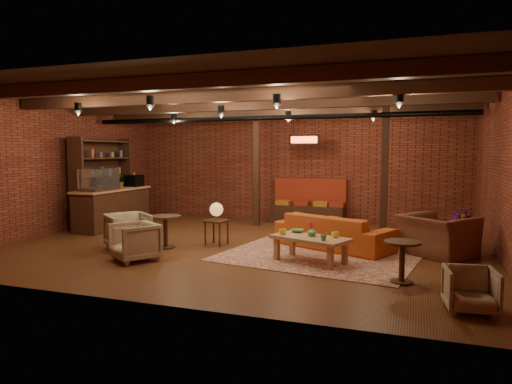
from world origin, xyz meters
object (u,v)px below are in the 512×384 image
(armchair_far, at_px, (471,288))
(plant_tall, at_px, (463,190))
(armchair_right, at_px, (438,229))
(side_table_book, at_px, (426,222))
(sofa, at_px, (334,231))
(round_table_right, at_px, (402,255))
(armchair_b, at_px, (135,240))
(armchair_a, at_px, (128,230))
(round_table_left, at_px, (165,226))
(coffee_table, at_px, (310,239))
(side_table_lamp, at_px, (216,213))

(armchair_far, bearing_deg, plant_tall, 80.48)
(armchair_right, bearing_deg, side_table_book, -38.86)
(sofa, bearing_deg, round_table_right, 146.96)
(armchair_b, bearing_deg, armchair_a, 164.75)
(plant_tall, bearing_deg, armchair_a, -161.91)
(armchair_a, xyz_separation_m, round_table_right, (5.42, -0.67, 0.02))
(armchair_b, height_order, plant_tall, plant_tall)
(round_table_left, relative_size, armchair_b, 0.88)
(armchair_a, bearing_deg, armchair_b, -99.31)
(coffee_table, distance_m, armchair_a, 3.79)
(armchair_a, relative_size, plant_tall, 0.33)
(coffee_table, xyz_separation_m, round_table_left, (-3.14, 0.23, 0.04))
(armchair_far, relative_size, plant_tall, 0.25)
(plant_tall, bearing_deg, side_table_book, 153.23)
(armchair_a, relative_size, armchair_right, 0.68)
(sofa, height_order, round_table_left, sofa)
(side_table_lamp, xyz_separation_m, armchair_right, (4.48, 0.40, -0.17))
(armchair_a, xyz_separation_m, side_table_book, (5.81, 2.46, 0.10))
(sofa, xyz_separation_m, coffee_table, (-0.20, -1.35, 0.06))
(side_table_book, relative_size, round_table_right, 0.94)
(round_table_left, bearing_deg, round_table_right, -12.57)
(round_table_left, bearing_deg, armchair_right, 11.25)
(sofa, xyz_separation_m, round_table_left, (-3.34, -1.13, 0.11))
(plant_tall, bearing_deg, armchair_right, -125.97)
(coffee_table, xyz_separation_m, plant_tall, (2.70, 1.95, 0.83))
(armchair_b, bearing_deg, plant_tall, 59.48)
(sofa, bearing_deg, plant_tall, -142.77)
(armchair_far, bearing_deg, armchair_b, 164.12)
(side_table_lamp, bearing_deg, side_table_book, 18.06)
(sofa, distance_m, plant_tall, 2.72)
(coffee_table, bearing_deg, armchair_b, -163.13)
(side_table_lamp, relative_size, armchair_right, 0.75)
(coffee_table, bearing_deg, side_table_lamp, 158.57)
(armchair_b, bearing_deg, side_table_lamp, 98.39)
(coffee_table, distance_m, armchair_right, 2.57)
(side_table_lamp, distance_m, armchair_right, 4.51)
(side_table_lamp, relative_size, armchair_b, 1.19)
(round_table_right, xyz_separation_m, plant_tall, (1.06, 2.78, 0.82))
(coffee_table, height_order, armchair_far, coffee_table)
(sofa, bearing_deg, armchair_far, 149.17)
(round_table_left, height_order, armchair_right, armchair_right)
(armchair_b, bearing_deg, coffee_table, 49.86)
(sofa, xyz_separation_m, side_table_lamp, (-2.47, -0.47, 0.34))
(armchair_b, distance_m, armchair_right, 5.77)
(sofa, bearing_deg, round_table_left, 42.50)
(side_table_book, bearing_deg, round_table_left, -158.24)
(coffee_table, height_order, plant_tall, plant_tall)
(round_table_left, distance_m, plant_tall, 6.13)
(side_table_book, height_order, armchair_far, armchair_far)
(armchair_far, xyz_separation_m, plant_tall, (0.21, 3.82, 0.95))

